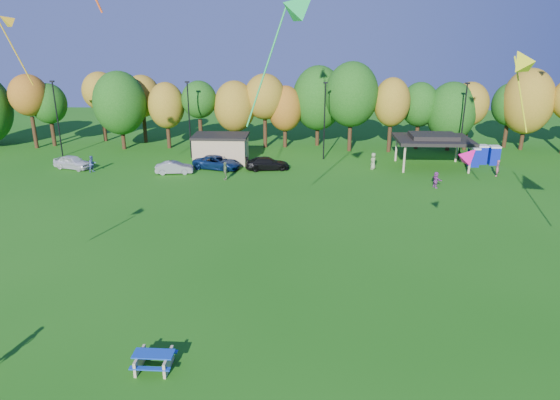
{
  "coord_description": "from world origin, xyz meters",
  "views": [
    {
      "loc": [
        -0.44,
        -18.43,
        14.75
      ],
      "look_at": [
        -1.6,
        6.0,
        6.38
      ],
      "focal_mm": 32.0,
      "sensor_mm": 36.0,
      "label": 1
    }
  ],
  "objects_px": {
    "picnic_table": "(154,359)",
    "car_d": "(267,163)",
    "car_b": "(174,168)",
    "car_c": "(217,162)",
    "porta_potties": "(483,155)",
    "car_a": "(73,162)"
  },
  "relations": [
    {
      "from": "car_d",
      "to": "car_c",
      "type": "bearing_deg",
      "value": 79.34
    },
    {
      "from": "picnic_table",
      "to": "car_c",
      "type": "bearing_deg",
      "value": 95.51
    },
    {
      "from": "picnic_table",
      "to": "car_a",
      "type": "xyz_separation_m",
      "value": [
        -18.97,
        33.84,
        0.28
      ]
    },
    {
      "from": "picnic_table",
      "to": "car_a",
      "type": "distance_m",
      "value": 38.8
    },
    {
      "from": "picnic_table",
      "to": "car_a",
      "type": "height_order",
      "value": "car_a"
    },
    {
      "from": "porta_potties",
      "to": "car_b",
      "type": "height_order",
      "value": "porta_potties"
    },
    {
      "from": "porta_potties",
      "to": "car_c",
      "type": "xyz_separation_m",
      "value": [
        -30.15,
        -3.27,
        -0.36
      ]
    },
    {
      "from": "porta_potties",
      "to": "car_d",
      "type": "bearing_deg",
      "value": -172.33
    },
    {
      "from": "car_b",
      "to": "car_c",
      "type": "distance_m",
      "value": 4.78
    },
    {
      "from": "porta_potties",
      "to": "picnic_table",
      "type": "relative_size",
      "value": 2.01
    },
    {
      "from": "picnic_table",
      "to": "car_d",
      "type": "bearing_deg",
      "value": 86.24
    },
    {
      "from": "picnic_table",
      "to": "car_d",
      "type": "height_order",
      "value": "car_d"
    },
    {
      "from": "picnic_table",
      "to": "car_b",
      "type": "relative_size",
      "value": 0.47
    },
    {
      "from": "car_a",
      "to": "car_b",
      "type": "distance_m",
      "value": 11.89
    },
    {
      "from": "car_a",
      "to": "picnic_table",
      "type": "bearing_deg",
      "value": -133.04
    },
    {
      "from": "porta_potties",
      "to": "car_c",
      "type": "relative_size",
      "value": 0.71
    },
    {
      "from": "car_a",
      "to": "car_d",
      "type": "distance_m",
      "value": 21.7
    },
    {
      "from": "car_c",
      "to": "car_d",
      "type": "distance_m",
      "value": 5.59
    },
    {
      "from": "car_a",
      "to": "car_c",
      "type": "relative_size",
      "value": 0.83
    },
    {
      "from": "porta_potties",
      "to": "car_d",
      "type": "relative_size",
      "value": 0.77
    },
    {
      "from": "car_a",
      "to": "car_b",
      "type": "height_order",
      "value": "car_a"
    },
    {
      "from": "car_c",
      "to": "car_a",
      "type": "bearing_deg",
      "value": 108.8
    }
  ]
}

